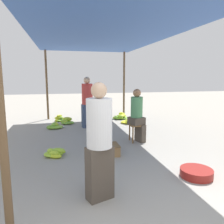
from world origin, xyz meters
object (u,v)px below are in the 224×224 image
at_px(banana_pile_right_0, 128,122).
at_px(crate_near, 109,150).
at_px(banana_pile_left_0, 55,153).
at_px(vendor_foreground, 99,140).
at_px(shopper_walking_mid, 87,101).
at_px(stool, 136,128).
at_px(banana_pile_left_3, 67,122).
at_px(vendor_seated, 137,114).
at_px(banana_pile_left_2, 60,119).
at_px(basin_black, 196,173).
at_px(banana_pile_right_1, 120,117).
at_px(banana_pile_left_1, 54,126).

xyz_separation_m(banana_pile_right_0, crate_near, (-1.36, -2.94, 0.05)).
bearing_deg(banana_pile_left_0, crate_near, -7.95).
height_order(vendor_foreground, shopper_walking_mid, shopper_walking_mid).
xyz_separation_m(stool, banana_pile_left_3, (-1.69, 2.57, -0.28)).
height_order(vendor_seated, banana_pile_right_0, vendor_seated).
bearing_deg(banana_pile_right_0, banana_pile_left_2, 159.88).
relative_size(basin_black, banana_pile_right_1, 0.87).
bearing_deg(vendor_seated, banana_pile_left_3, 123.61).
xyz_separation_m(vendor_foreground, banana_pile_right_0, (1.84, 4.58, -0.76)).
bearing_deg(stool, crate_near, -138.50).
xyz_separation_m(vendor_seated, banana_pile_left_0, (-2.05, -0.63, -0.64)).
bearing_deg(shopper_walking_mid, basin_black, -71.67).
distance_m(banana_pile_left_0, crate_near, 1.14).
height_order(banana_pile_left_0, shopper_walking_mid, shopper_walking_mid).
bearing_deg(stool, banana_pile_left_1, 137.00).
xyz_separation_m(basin_black, banana_pile_right_1, (0.07, 5.16, 0.02)).
distance_m(vendor_seated, banana_pile_right_0, 2.29).
bearing_deg(vendor_seated, stool, 162.03).
bearing_deg(vendor_seated, banana_pile_left_2, 122.94).
height_order(banana_pile_right_0, shopper_walking_mid, shopper_walking_mid).
height_order(stool, shopper_walking_mid, shopper_walking_mid).
bearing_deg(vendor_seated, vendor_foreground, -119.97).
xyz_separation_m(vendor_seated, crate_near, (-0.92, -0.79, -0.60)).
height_order(vendor_seated, crate_near, vendor_seated).
bearing_deg(banana_pile_right_0, crate_near, -114.83).
height_order(banana_pile_left_0, banana_pile_right_0, banana_pile_left_0).
bearing_deg(crate_near, banana_pile_left_2, 105.36).
bearing_deg(vendor_foreground, crate_near, 73.60).
bearing_deg(banana_pile_left_0, banana_pile_right_0, 48.20).
bearing_deg(banana_pile_left_0, basin_black, -32.98).
relative_size(basin_black, banana_pile_left_0, 1.11).
bearing_deg(banana_pile_left_2, crate_near, -74.64).
bearing_deg(crate_near, shopper_walking_mid, 92.80).
height_order(banana_pile_left_1, banana_pile_left_3, banana_pile_left_3).
relative_size(vendor_foreground, banana_pile_left_2, 3.73).
xyz_separation_m(vendor_foreground, banana_pile_right_1, (1.76, 5.44, -0.74)).
bearing_deg(crate_near, vendor_seated, 40.64).
bearing_deg(basin_black, banana_pile_left_2, 113.54).
bearing_deg(banana_pile_left_0, banana_pile_left_2, 88.79).
xyz_separation_m(stool, banana_pile_right_1, (0.38, 3.01, -0.28)).
distance_m(stool, shopper_walking_mid, 2.21).
bearing_deg(banana_pile_left_1, banana_pile_left_0, -88.27).
distance_m(banana_pile_left_0, shopper_walking_mid, 2.83).
distance_m(vendor_seated, banana_pile_right_1, 3.10).
distance_m(vendor_seated, crate_near, 1.35).
xyz_separation_m(stool, banana_pile_left_1, (-2.10, 1.96, -0.29)).
height_order(vendor_foreground, vendor_seated, vendor_foreground).
bearing_deg(banana_pile_right_0, banana_pile_left_0, -131.80).
distance_m(banana_pile_left_2, banana_pile_left_3, 0.53).
height_order(crate_near, shopper_walking_mid, shopper_walking_mid).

